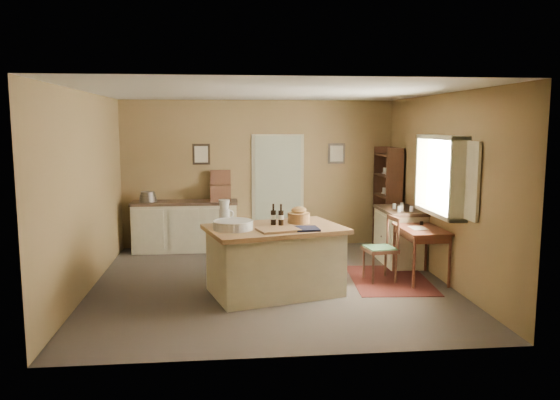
% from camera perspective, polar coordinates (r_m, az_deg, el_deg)
% --- Properties ---
extents(ground, '(5.00, 5.00, 0.00)m').
position_cam_1_polar(ground, '(7.90, -0.98, -8.70)').
color(ground, brown).
rests_on(ground, ground).
extents(wall_back, '(5.00, 0.10, 2.70)m').
position_cam_1_polar(wall_back, '(10.11, -2.22, 2.74)').
color(wall_back, olive).
rests_on(wall_back, ground).
extents(wall_front, '(5.00, 0.10, 2.70)m').
position_cam_1_polar(wall_front, '(5.17, 1.37, -2.22)').
color(wall_front, olive).
rests_on(wall_front, ground).
extents(wall_left, '(0.10, 5.00, 2.70)m').
position_cam_1_polar(wall_left, '(7.82, -19.57, 0.78)').
color(wall_left, olive).
rests_on(wall_left, ground).
extents(wall_right, '(0.10, 5.00, 2.70)m').
position_cam_1_polar(wall_right, '(8.23, 16.62, 1.23)').
color(wall_right, olive).
rests_on(wall_right, ground).
extents(ceiling, '(5.00, 5.00, 0.00)m').
position_cam_1_polar(ceiling, '(7.59, -1.03, 11.24)').
color(ceiling, silver).
rests_on(ceiling, wall_back).
extents(door, '(0.97, 0.06, 2.11)m').
position_cam_1_polar(door, '(10.14, -0.22, 1.09)').
color(door, '#A6AD92').
rests_on(door, ground).
extents(framed_prints, '(2.82, 0.02, 0.38)m').
position_cam_1_polar(framed_prints, '(10.08, -1.08, 4.84)').
color(framed_prints, black).
rests_on(framed_prints, ground).
extents(window, '(0.25, 1.99, 1.12)m').
position_cam_1_polar(window, '(7.99, 16.72, 2.49)').
color(window, beige).
rests_on(window, ground).
extents(work_island, '(2.00, 1.57, 1.20)m').
position_cam_1_polar(work_island, '(7.34, -0.62, -6.10)').
color(work_island, beige).
rests_on(work_island, ground).
extents(sideboard, '(1.87, 0.53, 1.18)m').
position_cam_1_polar(sideboard, '(9.93, -9.84, -2.52)').
color(sideboard, beige).
rests_on(sideboard, ground).
extents(rug, '(1.23, 1.68, 0.01)m').
position_cam_1_polar(rug, '(8.22, 11.40, -8.18)').
color(rug, '#4A1514').
rests_on(rug, ground).
extents(writing_desk, '(0.59, 0.96, 0.82)m').
position_cam_1_polar(writing_desk, '(8.21, 14.54, -3.50)').
color(writing_desk, '#3D1B11').
rests_on(writing_desk, ground).
extents(desk_chair, '(0.48, 0.48, 0.92)m').
position_cam_1_polar(desk_chair, '(8.05, 10.40, -5.13)').
color(desk_chair, black).
rests_on(desk_chair, ground).
extents(right_cabinet, '(0.60, 1.08, 0.99)m').
position_cam_1_polar(right_cabinet, '(9.14, 12.39, -3.65)').
color(right_cabinet, beige).
rests_on(right_cabinet, ground).
extents(shelving_unit, '(0.31, 0.83, 1.85)m').
position_cam_1_polar(shelving_unit, '(10.09, 11.41, 0.15)').
color(shelving_unit, black).
rests_on(shelving_unit, ground).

